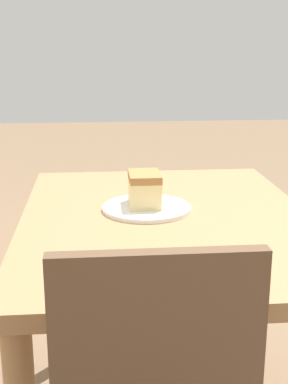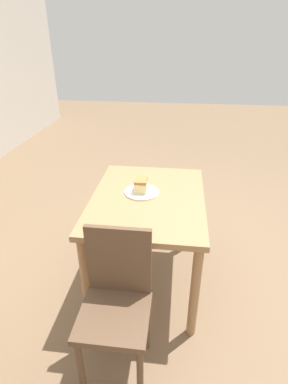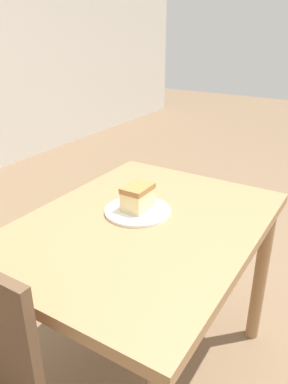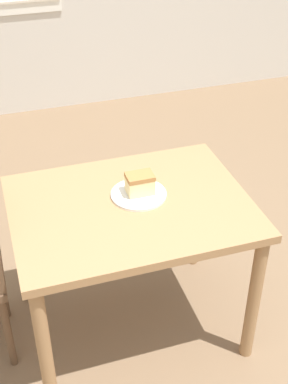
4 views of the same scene
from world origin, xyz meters
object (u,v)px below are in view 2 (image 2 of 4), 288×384
object	(u,v)px
chair_near_window	(116,301)
cake_slice	(141,185)
dining_table_near	(148,210)
plate	(142,192)

from	to	relation	value
chair_near_window	cake_slice	xyz separation A→B (m)	(0.77, -0.04, 0.33)
dining_table_near	chair_near_window	xyz separation A→B (m)	(-0.71, 0.09, -0.15)
chair_near_window	cake_slice	distance (m)	0.84
plate	dining_table_near	bearing A→B (deg)	-135.99
dining_table_near	plate	distance (m)	0.14
dining_table_near	plate	bearing A→B (deg)	44.01
plate	cake_slice	bearing A→B (deg)	31.76
dining_table_near	chair_near_window	size ratio (longest dim) A/B	1.16
dining_table_near	cake_slice	world-z (taller)	cake_slice
cake_slice	dining_table_near	bearing A→B (deg)	-137.35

